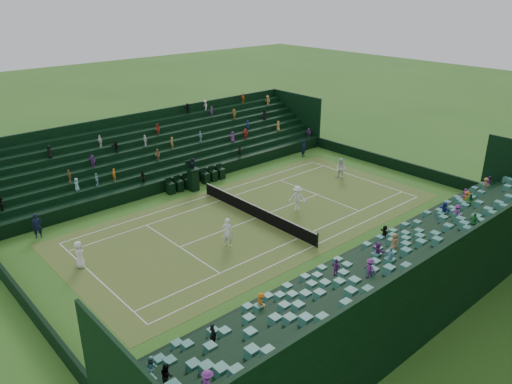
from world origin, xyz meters
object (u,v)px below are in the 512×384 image
(player_near_east, at_px, (228,232))
(player_far_west, at_px, (341,169))
(player_near_west, at_px, (79,254))
(tennis_net, at_px, (256,211))
(player_far_east, at_px, (297,198))
(umpire_chair, at_px, (193,176))

(player_near_east, xyz_separation_m, player_far_west, (-2.98, 14.60, -0.09))
(player_near_west, bearing_deg, tennis_net, -96.15)
(player_near_west, xyz_separation_m, player_far_east, (2.83, 15.17, 0.12))
(umpire_chair, distance_m, player_near_west, 12.90)
(player_near_west, distance_m, player_near_east, 8.82)
(umpire_chair, xyz_separation_m, player_far_east, (8.19, 3.44, -0.23))
(tennis_net, distance_m, player_near_east, 4.49)
(tennis_net, distance_m, umpire_chair, 7.24)
(umpire_chair, height_order, player_near_west, umpire_chair)
(tennis_net, height_order, player_far_west, player_far_west)
(player_near_west, bearing_deg, player_near_east, -112.51)
(player_far_west, height_order, player_far_east, player_far_east)
(player_far_west, bearing_deg, tennis_net, -91.63)
(player_far_east, bearing_deg, player_far_west, 69.77)
(player_near_west, height_order, player_far_east, player_far_east)
(player_near_west, relative_size, player_far_west, 0.93)
(umpire_chair, bearing_deg, player_far_west, 60.62)
(player_far_east, bearing_deg, tennis_net, -143.42)
(tennis_net, xyz_separation_m, player_near_west, (-1.84, -12.03, 0.31))
(player_near_west, bearing_deg, player_far_west, -89.37)
(umpire_chair, relative_size, player_near_east, 1.40)
(player_near_east, distance_m, player_far_west, 14.90)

